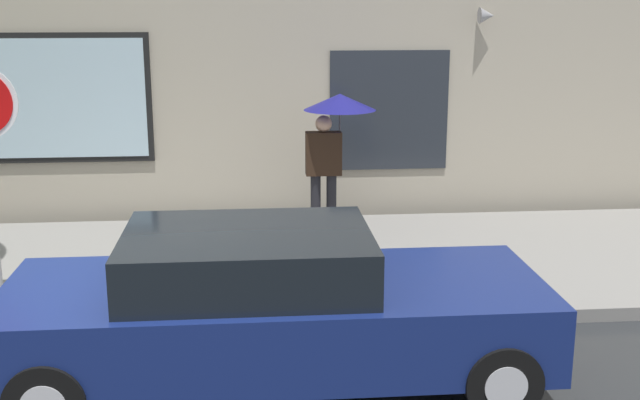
% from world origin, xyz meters
% --- Properties ---
extents(ground_plane, '(60.00, 60.00, 0.00)m').
position_xyz_m(ground_plane, '(0.00, 0.00, 0.00)').
color(ground_plane, '#282B2D').
extents(sidewalk, '(20.00, 4.00, 0.15)m').
position_xyz_m(sidewalk, '(0.00, 3.00, 0.07)').
color(sidewalk, gray).
rests_on(sidewalk, ground).
extents(parked_car, '(4.69, 1.87, 1.39)m').
position_xyz_m(parked_car, '(1.34, -0.02, 0.69)').
color(parked_car, navy).
rests_on(parked_car, ground).
extents(fire_hydrant, '(0.30, 0.44, 0.71)m').
position_xyz_m(fire_hydrant, '(0.47, 1.61, 0.49)').
color(fire_hydrant, yellow).
rests_on(fire_hydrant, sidewalk).
extents(pedestrian_with_umbrella, '(0.98, 0.98, 1.95)m').
position_xyz_m(pedestrian_with_umbrella, '(2.34, 4.09, 1.69)').
color(pedestrian_with_umbrella, black).
rests_on(pedestrian_with_umbrella, sidewalk).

